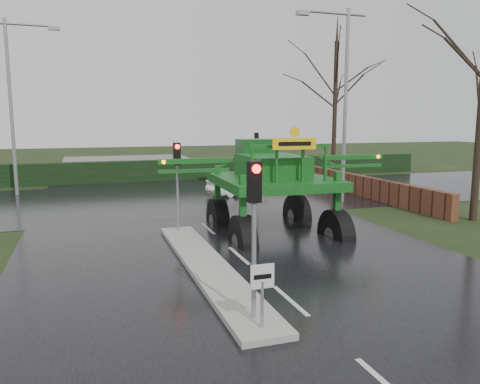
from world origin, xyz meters
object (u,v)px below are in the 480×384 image
object	(u,v)px
traffic_signal_mid	(177,168)
keep_left_sign	(262,286)
traffic_signal_far	(256,147)
street_light_right	(341,88)
crop_sprayer	(241,175)
traffic_signal_near	(254,207)
white_sedan	(240,195)
street_light_left_far	(16,91)

from	to	relation	value
traffic_signal_mid	keep_left_sign	bearing A→B (deg)	-90.00
traffic_signal_far	street_light_right	size ratio (longest dim) A/B	0.35
keep_left_sign	crop_sprayer	size ratio (longest dim) A/B	0.15
keep_left_sign	traffic_signal_near	xyz separation A→B (m)	(0.00, 0.49, 1.53)
traffic_signal_mid	white_sedan	bearing A→B (deg)	58.16
traffic_signal_mid	white_sedan	size ratio (longest dim) A/B	0.88
traffic_signal_far	crop_sprayer	distance (m)	15.50
white_sedan	traffic_signal_near	bearing A→B (deg)	141.76
keep_left_sign	street_light_right	world-z (taller)	street_light_right
street_light_left_far	keep_left_sign	bearing A→B (deg)	-72.22
traffic_signal_mid	street_light_right	xyz separation A→B (m)	(9.49, 4.51, 3.40)
crop_sprayer	white_sedan	distance (m)	11.21
traffic_signal_near	traffic_signal_mid	world-z (taller)	same
traffic_signal_mid	street_light_right	distance (m)	11.05
keep_left_sign	traffic_signal_mid	xyz separation A→B (m)	(0.00, 8.99, 1.53)
traffic_signal_near	white_sedan	xyz separation A→B (m)	(5.32, 17.07, -2.59)
keep_left_sign	traffic_signal_far	xyz separation A→B (m)	(7.80, 21.51, 1.53)
street_light_right	street_light_left_far	xyz separation A→B (m)	(-16.39, 8.00, 0.00)
street_light_right	white_sedan	size ratio (longest dim) A/B	2.49
traffic_signal_near	street_light_left_far	bearing A→B (deg)	108.17
traffic_signal_near	crop_sprayer	xyz separation A→B (m)	(1.92, 6.68, -0.15)
street_light_left_far	crop_sprayer	xyz separation A→B (m)	(8.82, -14.33, -3.55)
traffic_signal_near	crop_sprayer	size ratio (longest dim) A/B	0.38
keep_left_sign	street_light_right	distance (m)	17.23
traffic_signal_near	street_light_right	world-z (taller)	street_light_right
traffic_signal_near	street_light_left_far	size ratio (longest dim) A/B	0.35
traffic_signal_near	traffic_signal_mid	size ratio (longest dim) A/B	1.00
keep_left_sign	white_sedan	size ratio (longest dim) A/B	0.34
traffic_signal_near	white_sedan	distance (m)	18.07
keep_left_sign	traffic_signal_far	world-z (taller)	traffic_signal_far
white_sedan	crop_sprayer	bearing A→B (deg)	140.95
keep_left_sign	traffic_signal_far	bearing A→B (deg)	70.07
street_light_left_far	crop_sprayer	size ratio (longest dim) A/B	1.08
keep_left_sign	traffic_signal_mid	world-z (taller)	traffic_signal_mid
white_sedan	traffic_signal_far	bearing A→B (deg)	-53.04
white_sedan	street_light_left_far	bearing A→B (deg)	51.21
crop_sprayer	keep_left_sign	bearing A→B (deg)	-103.36
traffic_signal_near	street_light_right	xyz separation A→B (m)	(9.49, 13.01, 3.40)
traffic_signal_mid	street_light_left_far	world-z (taller)	street_light_left_far
street_light_right	traffic_signal_near	bearing A→B (deg)	-126.13
traffic_signal_mid	white_sedan	xyz separation A→B (m)	(5.32, 8.57, -2.59)
street_light_left_far	traffic_signal_mid	bearing A→B (deg)	-61.14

